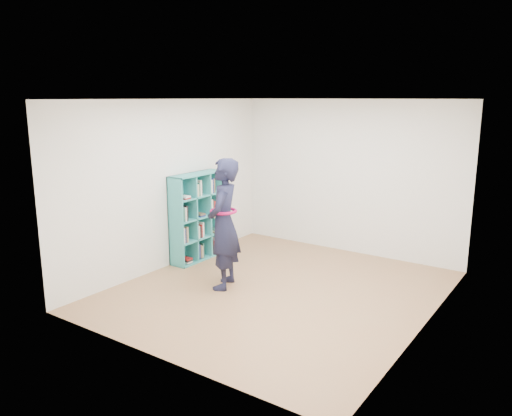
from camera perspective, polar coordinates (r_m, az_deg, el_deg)
The scene contains 9 objects.
floor at distance 7.03m, azimuth 2.50°, elevation -9.39°, with size 4.50×4.50×0.00m, color #9A6B46.
ceiling at distance 6.52m, azimuth 2.72°, elevation 12.32°, with size 4.50×4.50×0.00m, color white.
wall_left at distance 7.88m, azimuth -9.85°, elevation 2.68°, with size 0.02×4.50×2.60m, color white.
wall_right at distance 5.88m, azimuth 19.40°, elevation -1.21°, with size 0.02×4.50×2.60m, color white.
wall_back at distance 8.62m, azimuth 10.56°, elevation 3.49°, with size 4.00×0.02×2.60m, color white.
wall_front at distance 4.94m, azimuth -11.36°, elevation -3.26°, with size 4.00×0.02×2.60m, color white.
bookshelf at distance 8.23m, azimuth -6.78°, elevation -1.10°, with size 0.31×1.07×1.43m.
person at distance 6.90m, azimuth -3.72°, elevation -1.83°, with size 0.66×0.78×1.83m.
smartphone at distance 6.98m, azimuth -4.76°, elevation -0.67°, with size 0.05×0.08×0.13m.
Camera 1 is at (3.44, -5.54, 2.63)m, focal length 35.00 mm.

